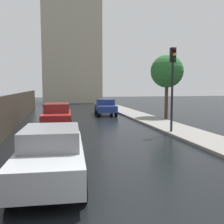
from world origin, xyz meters
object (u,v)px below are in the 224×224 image
at_px(car_silver_near_kerb, 52,153).
at_px(car_blue_mid_road, 105,107).
at_px(traffic_light, 173,74).
at_px(street_tree_mid, 167,72).
at_px(car_red_far_ahead, 57,115).

bearing_deg(car_silver_near_kerb, car_blue_mid_road, -102.28).
bearing_deg(traffic_light, street_tree_mid, 68.29).
bearing_deg(car_red_far_ahead, car_blue_mid_road, -122.19).
height_order(car_blue_mid_road, street_tree_mid, street_tree_mid).
distance_m(car_red_far_ahead, street_tree_mid, 9.58).
bearing_deg(car_silver_near_kerb, street_tree_mid, -121.79).
height_order(car_red_far_ahead, street_tree_mid, street_tree_mid).
distance_m(car_blue_mid_road, traffic_light, 10.55).
height_order(car_blue_mid_road, car_red_far_ahead, car_red_far_ahead).
xyz_separation_m(car_red_far_ahead, street_tree_mid, (8.67, 2.79, 2.97)).
relative_size(car_red_far_ahead, street_tree_mid, 0.88).
bearing_deg(car_blue_mid_road, car_red_far_ahead, -120.42).
bearing_deg(car_silver_near_kerb, car_red_far_ahead, -87.64).
relative_size(car_blue_mid_road, car_red_far_ahead, 0.93).
relative_size(car_silver_near_kerb, traffic_light, 1.02).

